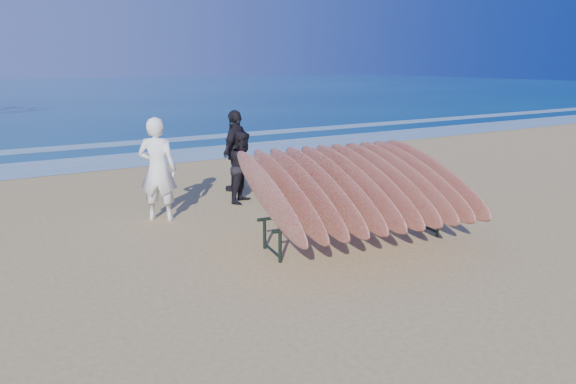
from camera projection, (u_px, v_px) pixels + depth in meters
name	position (u px, v px, depth m)	size (l,w,h in m)	color
ground	(315.00, 265.00, 7.69)	(120.00, 120.00, 0.00)	tan
ocean	(27.00, 91.00, 53.70)	(160.00, 160.00, 0.00)	navy
foam_near	(140.00, 159.00, 16.05)	(160.00, 160.00, 0.00)	white
foam_far	(115.00, 144.00, 18.98)	(160.00, 160.00, 0.00)	white
surfboard_rack	(356.00, 185.00, 8.39)	(3.52, 3.40, 1.68)	black
person_white	(158.00, 169.00, 9.66)	(0.72, 0.47, 1.98)	white
person_dark_a	(244.00, 167.00, 10.98)	(0.75, 0.58, 1.54)	black
person_dark_b	(236.00, 151.00, 11.97)	(1.11, 0.46, 1.89)	black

